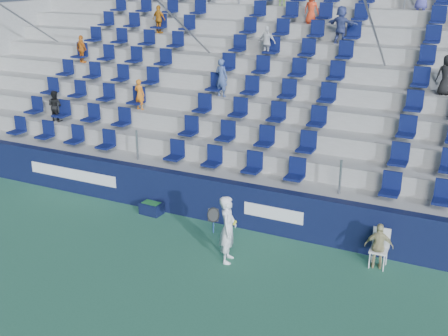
# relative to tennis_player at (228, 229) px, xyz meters

# --- Properties ---
(ground) EXTENTS (70.00, 70.00, 0.00)m
(ground) POSITION_rel_tennis_player_xyz_m (-1.04, -1.29, -0.82)
(ground) COLOR #2E6D50
(ground) RESTS_ON ground
(sponsor_wall) EXTENTS (24.00, 0.32, 1.20)m
(sponsor_wall) POSITION_rel_tennis_player_xyz_m (-1.04, 1.86, -0.22)
(sponsor_wall) COLOR #0F1537
(sponsor_wall) RESTS_ON ground
(grandstand) EXTENTS (24.00, 8.17, 6.63)m
(grandstand) POSITION_rel_tennis_player_xyz_m (-1.03, 6.96, 1.32)
(grandstand) COLOR #A2A29D
(grandstand) RESTS_ON ground
(tennis_player) EXTENTS (0.69, 0.68, 1.63)m
(tennis_player) POSITION_rel_tennis_player_xyz_m (0.00, 0.00, 0.00)
(tennis_player) COLOR white
(tennis_player) RESTS_ON ground
(line_judge_chair) EXTENTS (0.41, 0.42, 0.91)m
(line_judge_chair) POSITION_rel_tennis_player_xyz_m (3.22, 1.36, -0.30)
(line_judge_chair) COLOR white
(line_judge_chair) RESTS_ON ground
(line_judge) EXTENTS (0.69, 0.39, 1.10)m
(line_judge) POSITION_rel_tennis_player_xyz_m (3.22, 1.21, -0.27)
(line_judge) COLOR tan
(line_judge) RESTS_ON ground
(ball_bin) EXTENTS (0.63, 0.43, 0.34)m
(ball_bin) POSITION_rel_tennis_player_xyz_m (-3.07, 1.46, -0.63)
(ball_bin) COLOR black
(ball_bin) RESTS_ON ground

